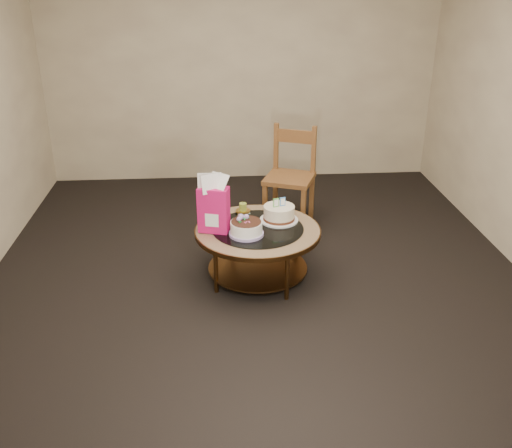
{
  "coord_description": "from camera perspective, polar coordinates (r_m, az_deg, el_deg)",
  "views": [
    {
      "loc": [
        -0.32,
        -4.14,
        2.4
      ],
      "look_at": [
        -0.01,
        0.02,
        0.49
      ],
      "focal_mm": 40.0,
      "sensor_mm": 36.0,
      "label": 1
    }
  ],
  "objects": [
    {
      "name": "cream_cake",
      "position": [
        4.7,
        2.32,
        1.05
      ],
      "size": [
        0.32,
        0.32,
        0.2
      ],
      "rotation": [
        0.0,
        0.0,
        0.35
      ],
      "color": "white",
      "rests_on": "coffee_table"
    },
    {
      "name": "decorated_cake",
      "position": [
        4.45,
        -0.99,
        -0.48
      ],
      "size": [
        0.27,
        0.27,
        0.16
      ],
      "rotation": [
        0.0,
        0.0,
        -0.34
      ],
      "color": "#9F88C1",
      "rests_on": "coffee_table"
    },
    {
      "name": "gift_bag",
      "position": [
        4.46,
        -4.27,
        2.05
      ],
      "size": [
        0.26,
        0.22,
        0.47
      ],
      "rotation": [
        0.0,
        0.0,
        -0.27
      ],
      "color": "#DD146B",
      "rests_on": "coffee_table"
    },
    {
      "name": "room_walls",
      "position": [
        4.24,
        0.2,
        12.97
      ],
      "size": [
        4.52,
        5.02,
        2.61
      ],
      "color": "beige",
      "rests_on": "ground"
    },
    {
      "name": "ground",
      "position": [
        4.8,
        0.17,
        -5.37
      ],
      "size": [
        5.0,
        5.0,
        0.0
      ],
      "primitive_type": "plane",
      "color": "black",
      "rests_on": "ground"
    },
    {
      "name": "pillar_candle",
      "position": [
        4.86,
        -1.32,
        1.5
      ],
      "size": [
        0.13,
        0.13,
        0.09
      ],
      "rotation": [
        0.0,
        0.0,
        0.19
      ],
      "color": "#DFC25C",
      "rests_on": "coffee_table"
    },
    {
      "name": "coffee_table",
      "position": [
        4.62,
        0.18,
        -1.31
      ],
      "size": [
        1.02,
        1.02,
        0.46
      ],
      "color": "#543418",
      "rests_on": "ground"
    },
    {
      "name": "dining_chair",
      "position": [
        5.64,
        3.46,
        4.82
      ],
      "size": [
        0.58,
        0.58,
        0.97
      ],
      "rotation": [
        0.0,
        0.0,
        -0.37
      ],
      "color": "brown",
      "rests_on": "ground"
    }
  ]
}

